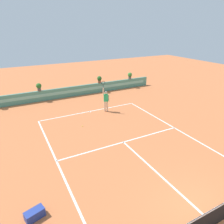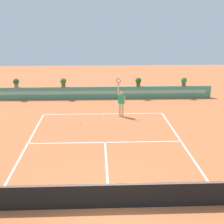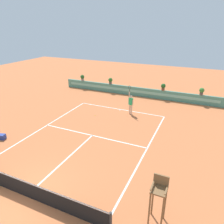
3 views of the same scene
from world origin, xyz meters
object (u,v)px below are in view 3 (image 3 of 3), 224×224
object	(u,v)px
umpire_chair	(159,195)
potted_plant_far_right	(202,91)
tennis_player	(131,103)
potted_plant_left	(110,81)
potted_plant_far_left	(82,77)
tennis_ball_near_baseline	(95,115)
potted_plant_right	(163,87)
gear_bag	(0,137)

from	to	relation	value
umpire_chair	potted_plant_far_right	size ratio (longest dim) A/B	2.96
tennis_player	umpire_chair	bearing A→B (deg)	-64.78
potted_plant_left	potted_plant_far_left	distance (m)	3.78
potted_plant_left	potted_plant_far_left	size ratio (longest dim) A/B	1.00
tennis_ball_near_baseline	potted_plant_right	size ratio (longest dim) A/B	0.09
gear_bag	potted_plant_left	xyz separation A→B (m)	(2.52, 13.09, 1.23)
potted_plant_right	umpire_chair	bearing A→B (deg)	-78.99
tennis_ball_near_baseline	potted_plant_far_left	bearing A→B (deg)	128.49
gear_bag	umpire_chair	bearing A→B (deg)	-10.01
tennis_player	gear_bag	bearing A→B (deg)	-130.70
potted_plant_far_left	umpire_chair	bearing A→B (deg)	-49.72
umpire_chair	potted_plant_left	distance (m)	17.62
tennis_ball_near_baseline	potted_plant_right	bearing A→B (deg)	56.79
tennis_player	potted_plant_right	size ratio (longest dim) A/B	3.57
umpire_chair	tennis_ball_near_baseline	size ratio (longest dim) A/B	31.47
gear_bag	potted_plant_far_right	world-z (taller)	potted_plant_far_right
potted_plant_far_right	potted_plant_right	bearing A→B (deg)	180.00
potted_plant_far_left	potted_plant_right	distance (m)	9.87
umpire_chair	tennis_ball_near_baseline	world-z (taller)	umpire_chair
potted_plant_left	potted_plant_right	xyz separation A→B (m)	(6.10, 0.00, 0.00)
gear_bag	potted_plant_left	world-z (taller)	potted_plant_left
gear_bag	potted_plant_far_left	world-z (taller)	potted_plant_far_left
gear_bag	potted_plant_far_right	bearing A→B (deg)	46.61
gear_bag	potted_plant_right	bearing A→B (deg)	56.65
gear_bag	tennis_player	xyz separation A→B (m)	(6.85, 7.96, 0.87)
tennis_ball_near_baseline	potted_plant_right	distance (m)	8.26
potted_plant_right	tennis_ball_near_baseline	bearing A→B (deg)	-123.21
umpire_chair	potted_plant_far_left	size ratio (longest dim) A/B	2.96
potted_plant_left	tennis_player	bearing A→B (deg)	-49.80
umpire_chair	potted_plant_left	size ratio (longest dim) A/B	2.96
tennis_player	tennis_ball_near_baseline	bearing A→B (deg)	-147.95
gear_bag	potted_plant_left	distance (m)	13.38
umpire_chair	gear_bag	distance (m)	11.79
potted_plant_far_right	umpire_chair	bearing A→B (deg)	-93.07
tennis_player	potted_plant_far_left	world-z (taller)	tennis_player
potted_plant_far_left	potted_plant_right	world-z (taller)	same
umpire_chair	potted_plant_right	size ratio (longest dim) A/B	2.96
potted_plant_far_left	potted_plant_far_right	bearing A→B (deg)	0.00
gear_bag	potted_plant_far_right	size ratio (longest dim) A/B	0.97
umpire_chair	potted_plant_far_right	distance (m)	15.15
potted_plant_left	potted_plant_far_right	world-z (taller)	same
potted_plant_left	potted_plant_far_right	distance (m)	9.85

